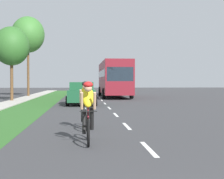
# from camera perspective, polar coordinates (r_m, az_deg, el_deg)

# --- Properties ---
(ground_plane) EXTENTS (120.00, 120.00, 0.00)m
(ground_plane) POSITION_cam_1_polar(r_m,az_deg,el_deg) (21.82, -0.88, -2.75)
(ground_plane) COLOR #38383A
(grass_verge) EXTENTS (2.49, 70.00, 0.01)m
(grass_verge) POSITION_cam_1_polar(r_m,az_deg,el_deg) (22.00, -13.19, -2.74)
(grass_verge) COLOR #2D6026
(grass_verge) RESTS_ON ground_plane
(sidewalk_concrete) EXTENTS (1.57, 70.00, 0.10)m
(sidewalk_concrete) POSITION_cam_1_polar(r_m,az_deg,el_deg) (22.38, -18.34, -2.70)
(sidewalk_concrete) COLOR #B2ADA3
(sidewalk_concrete) RESTS_ON ground_plane
(lane_markings_center) EXTENTS (0.12, 53.80, 0.01)m
(lane_markings_center) POSITION_cam_1_polar(r_m,az_deg,el_deg) (25.80, -1.50, -2.09)
(lane_markings_center) COLOR white
(lane_markings_center) RESTS_ON ground_plane
(cyclist_lead) EXTENTS (0.42, 1.72, 1.58)m
(cyclist_lead) POSITION_cam_1_polar(r_m,az_deg,el_deg) (8.60, -4.08, -3.75)
(cyclist_lead) COLOR black
(cyclist_lead) RESTS_ON ground_plane
(cyclist_trailing) EXTENTS (0.42, 1.72, 1.58)m
(cyclist_trailing) POSITION_cam_1_polar(r_m,az_deg,el_deg) (11.13, -4.51, -2.57)
(cyclist_trailing) COLOR black
(cyclist_trailing) RESTS_ON ground_plane
(sedan_dark_green) EXTENTS (1.98, 4.30, 1.52)m
(sedan_dark_green) POSITION_cam_1_polar(r_m,az_deg,el_deg) (22.74, -5.18, -0.64)
(sedan_dark_green) COLOR #194C2D
(sedan_dark_green) RESTS_ON ground_plane
(bus_maroon) EXTENTS (2.78, 11.60, 3.48)m
(bus_maroon) POSITION_cam_1_polar(r_m,az_deg,el_deg) (33.87, 0.32, 2.09)
(bus_maroon) COLOR maroon
(bus_maroon) RESTS_ON ground_plane
(street_tree_near) EXTENTS (2.82, 2.82, 5.93)m
(street_tree_near) POSITION_cam_1_polar(r_m,az_deg,el_deg) (28.09, -16.68, 7.03)
(street_tree_near) COLOR brown
(street_tree_near) RESTS_ON ground_plane
(street_tree_far) EXTENTS (3.39, 3.39, 8.26)m
(street_tree_far) POSITION_cam_1_polar(r_m,az_deg,el_deg) (36.18, -14.06, 8.98)
(street_tree_far) COLOR brown
(street_tree_far) RESTS_ON ground_plane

